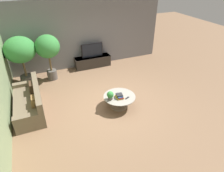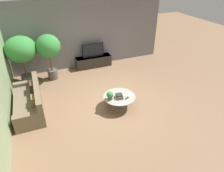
{
  "view_description": "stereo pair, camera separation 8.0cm",
  "coord_description": "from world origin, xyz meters",
  "px_view_note": "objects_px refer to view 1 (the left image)",
  "views": [
    {
      "loc": [
        -2.19,
        -5.25,
        4.08
      ],
      "look_at": [
        0.06,
        0.11,
        0.55
      ],
      "focal_mm": 32.0,
      "sensor_mm": 36.0,
      "label": 1
    },
    {
      "loc": [
        -2.12,
        -5.28,
        4.08
      ],
      "look_at": [
        0.06,
        0.11,
        0.55
      ],
      "focal_mm": 32.0,
      "sensor_mm": 36.0,
      "label": 2
    }
  ],
  "objects_px": {
    "media_console": "(93,61)",
    "television": "(92,50)",
    "coffee_table": "(119,99)",
    "couch_by_wall": "(30,103)",
    "potted_palm_tall": "(20,51)",
    "potted_plant_tabletop": "(110,95)",
    "potted_palm_corner": "(48,49)"
  },
  "relations": [
    {
      "from": "couch_by_wall",
      "to": "potted_palm_corner",
      "type": "distance_m",
      "value": 2.35
    },
    {
      "from": "media_console",
      "to": "television",
      "type": "height_order",
      "value": "television"
    },
    {
      "from": "television",
      "to": "coffee_table",
      "type": "xyz_separation_m",
      "value": [
        -0.15,
        -3.31,
        -0.51
      ]
    },
    {
      "from": "coffee_table",
      "to": "couch_by_wall",
      "type": "distance_m",
      "value": 2.9
    },
    {
      "from": "television",
      "to": "potted_plant_tabletop",
      "type": "relative_size",
      "value": 3.41
    },
    {
      "from": "coffee_table",
      "to": "couch_by_wall",
      "type": "relative_size",
      "value": 0.49
    },
    {
      "from": "potted_plant_tabletop",
      "to": "potted_palm_tall",
      "type": "bearing_deg",
      "value": 128.94
    },
    {
      "from": "potted_palm_tall",
      "to": "potted_palm_corner",
      "type": "xyz_separation_m",
      "value": [
        0.98,
        -0.11,
        -0.0
      ]
    },
    {
      "from": "media_console",
      "to": "potted_plant_tabletop",
      "type": "relative_size",
      "value": 5.77
    },
    {
      "from": "coffee_table",
      "to": "potted_palm_tall",
      "type": "relative_size",
      "value": 0.56
    },
    {
      "from": "television",
      "to": "potted_palm_tall",
      "type": "bearing_deg",
      "value": -172.55
    },
    {
      "from": "media_console",
      "to": "coffee_table",
      "type": "bearing_deg",
      "value": -92.63
    },
    {
      "from": "television",
      "to": "couch_by_wall",
      "type": "relative_size",
      "value": 0.46
    },
    {
      "from": "coffee_table",
      "to": "media_console",
      "type": "bearing_deg",
      "value": 87.37
    },
    {
      "from": "coffee_table",
      "to": "potted_plant_tabletop",
      "type": "distance_m",
      "value": 0.45
    },
    {
      "from": "media_console",
      "to": "potted_plant_tabletop",
      "type": "xyz_separation_m",
      "value": [
        -0.49,
        -3.36,
        0.32
      ]
    },
    {
      "from": "media_console",
      "to": "television",
      "type": "relative_size",
      "value": 1.69
    },
    {
      "from": "media_console",
      "to": "coffee_table",
      "type": "xyz_separation_m",
      "value": [
        -0.15,
        -3.31,
        0.04
      ]
    },
    {
      "from": "potted_palm_corner",
      "to": "television",
      "type": "bearing_deg",
      "value": 14.19
    },
    {
      "from": "potted_palm_tall",
      "to": "potted_plant_tabletop",
      "type": "distance_m",
      "value": 3.9
    },
    {
      "from": "potted_plant_tabletop",
      "to": "coffee_table",
      "type": "bearing_deg",
      "value": 7.97
    },
    {
      "from": "couch_by_wall",
      "to": "potted_plant_tabletop",
      "type": "xyz_separation_m",
      "value": [
        2.4,
        -1.0,
        0.29
      ]
    },
    {
      "from": "couch_by_wall",
      "to": "potted_palm_tall",
      "type": "distance_m",
      "value": 2.24
    },
    {
      "from": "couch_by_wall",
      "to": "potted_plant_tabletop",
      "type": "bearing_deg",
      "value": 67.34
    },
    {
      "from": "media_console",
      "to": "television",
      "type": "xyz_separation_m",
      "value": [
        0.0,
        -0.0,
        0.55
      ]
    },
    {
      "from": "coffee_table",
      "to": "potted_palm_tall",
      "type": "bearing_deg",
      "value": 133.17
    },
    {
      "from": "coffee_table",
      "to": "potted_palm_tall",
      "type": "height_order",
      "value": "potted_palm_tall"
    },
    {
      "from": "potted_palm_tall",
      "to": "potted_plant_tabletop",
      "type": "bearing_deg",
      "value": -51.06
    },
    {
      "from": "television",
      "to": "coffee_table",
      "type": "distance_m",
      "value": 3.35
    },
    {
      "from": "potted_palm_tall",
      "to": "television",
      "type": "bearing_deg",
      "value": 7.45
    },
    {
      "from": "media_console",
      "to": "coffee_table",
      "type": "relative_size",
      "value": 1.58
    },
    {
      "from": "potted_plant_tabletop",
      "to": "television",
      "type": "bearing_deg",
      "value": 81.62
    }
  ]
}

